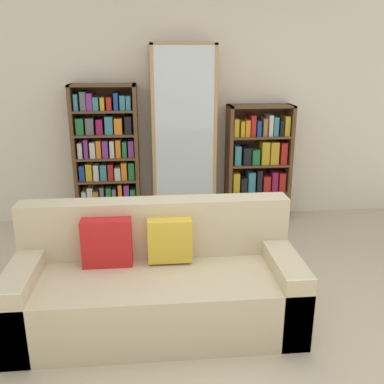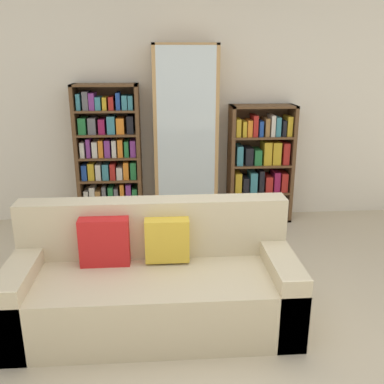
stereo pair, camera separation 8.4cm
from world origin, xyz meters
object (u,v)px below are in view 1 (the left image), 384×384
display_cabinet (183,138)px  bookshelf_right (258,166)px  wine_bottle (223,224)px  couch (157,284)px  bookshelf_left (107,159)px

display_cabinet → bookshelf_right: display_cabinet is taller
display_cabinet → wine_bottle: display_cabinet is taller
couch → wine_bottle: couch is taller
couch → bookshelf_left: bearing=104.3°
bookshelf_left → bookshelf_right: (1.76, 0.00, -0.12)m
bookshelf_left → wine_bottle: 1.51m
bookshelf_left → wine_bottle: size_ratio=4.28×
display_cabinet → couch: bearing=-100.0°
couch → wine_bottle: (0.75, 1.50, -0.15)m
couch → bookshelf_right: (1.24, 2.03, 0.36)m
bookshelf_left → bookshelf_right: bookshelf_left is taller
display_cabinet → bookshelf_right: (0.89, 0.02, -0.35)m
bookshelf_left → display_cabinet: 0.90m
couch → wine_bottle: size_ratio=5.39×
bookshelf_right → wine_bottle: size_ratio=3.64×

